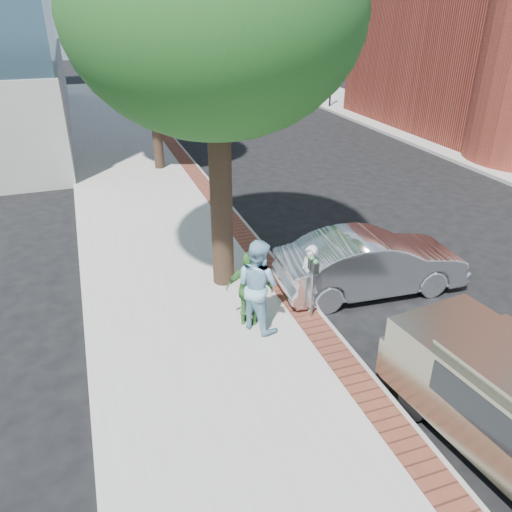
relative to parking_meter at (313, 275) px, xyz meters
name	(u,v)px	position (x,y,z in m)	size (l,w,h in m)	color
ground	(273,322)	(-0.77, 0.28, -1.21)	(120.00, 120.00, 0.00)	black
sidewalk	(151,204)	(-2.27, 8.28, -1.13)	(5.00, 60.00, 0.15)	#9E9991
brick_strip	(212,195)	(-0.07, 8.28, -1.05)	(0.60, 60.00, 0.01)	brown
curb	(221,196)	(0.28, 8.28, -1.13)	(0.10, 60.00, 0.15)	gray
signal_near	(152,81)	(0.13, 22.28, 1.05)	(0.70, 0.15, 3.80)	black
signal_far	(332,73)	(11.73, 22.28, 1.05)	(0.70, 0.15, 3.80)	black
tree_near	(215,14)	(-1.37, 2.18, 4.97)	(6.00, 6.00, 8.51)	black
tree_far	(148,34)	(-1.27, 12.28, 4.09)	(4.80, 4.80, 7.14)	black
parking_meter	(313,275)	(0.00, 0.00, 0.00)	(0.12, 0.32, 1.47)	gray
person_gray	(309,278)	(0.10, 0.35, -0.28)	(0.57, 0.37, 1.56)	silver
person_officer	(258,285)	(-1.22, 0.06, -0.04)	(0.99, 0.77, 2.04)	#8CBED8
person_green	(250,289)	(-1.35, 0.23, -0.20)	(1.00, 0.41, 1.70)	#488D40
sedan_silver	(371,263)	(1.96, 0.82, -0.45)	(1.60, 4.58, 1.51)	silver
bg_car	(181,104)	(1.88, 22.92, -0.42)	(1.86, 4.63, 1.58)	black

